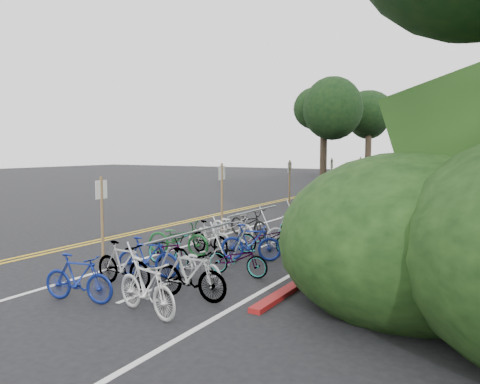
# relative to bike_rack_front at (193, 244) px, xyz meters

# --- Properties ---
(ground) EXTENTS (120.00, 120.00, 0.00)m
(ground) POSITION_rel_bike_rack_front_xyz_m (-3.46, 0.76, -0.85)
(ground) COLOR black
(ground) RESTS_ON ground
(road_markings) EXTENTS (7.47, 80.00, 0.01)m
(road_markings) POSITION_rel_bike_rack_front_xyz_m (-2.83, 10.86, -0.85)
(road_markings) COLOR gold
(road_markings) RESTS_ON ground
(red_curb) EXTENTS (0.25, 28.00, 0.10)m
(red_curb) POSITION_rel_bike_rack_front_xyz_m (2.24, 12.76, -0.80)
(red_curb) COLOR maroon
(red_curb) RESTS_ON ground
(bike_rack_front) EXTENTS (1.13, 3.26, 1.14)m
(bike_rack_front) POSITION_rel_bike_rack_front_xyz_m (0.00, 0.00, 0.00)
(bike_rack_front) COLOR #9B9FA7
(bike_rack_front) RESTS_ON ground
(bike_racks_rest) EXTENTS (1.14, 23.00, 1.17)m
(bike_racks_rest) POSITION_rel_bike_rack_front_xyz_m (-0.46, 13.76, 0.00)
(bike_racks_rest) COLOR #9B9FA7
(bike_racks_rest) RESTS_ON ground
(signpost_near) EXTENTS (0.08, 0.40, 2.27)m
(signpost_near) POSITION_rel_bike_rack_front_xyz_m (-3.33, 0.43, 0.45)
(signpost_near) COLOR brown
(signpost_near) RESTS_ON ground
(signposts_rest) EXTENTS (0.08, 18.40, 2.50)m
(signposts_rest) POSITION_rel_bike_rack_front_xyz_m (-2.86, 14.76, 0.58)
(signposts_rest) COLOR brown
(signposts_rest) RESTS_ON ground
(bike_front) EXTENTS (1.01, 1.97, 0.99)m
(bike_front) POSITION_rel_bike_rack_front_xyz_m (-1.91, 1.93, -0.36)
(bike_front) COLOR #144C1E
(bike_front) RESTS_ON ground
(bike_valet) EXTENTS (3.23, 9.63, 1.03)m
(bike_valet) POSITION_rel_bike_rack_front_xyz_m (-0.46, 1.83, -0.38)
(bike_valet) COLOR navy
(bike_valet) RESTS_ON ground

